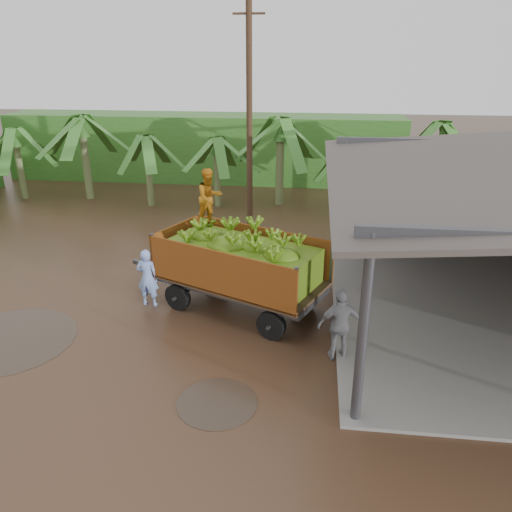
{
  "coord_description": "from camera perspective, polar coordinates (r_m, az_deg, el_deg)",
  "views": [
    {
      "loc": [
        4.28,
        -11.85,
        6.83
      ],
      "look_at": [
        2.74,
        1.17,
        1.43
      ],
      "focal_mm": 35.0,
      "sensor_mm": 36.0,
      "label": 1
    }
  ],
  "objects": [
    {
      "name": "ground",
      "position": [
        14.33,
        -11.56,
        -6.59
      ],
      "size": [
        100.0,
        100.0,
        0.0
      ],
      "primitive_type": "plane",
      "color": "black",
      "rests_on": "ground"
    },
    {
      "name": "hedge_north",
      "position": [
        28.99,
        -6.0,
        12.25
      ],
      "size": [
        22.0,
        3.0,
        3.6
      ],
      "primitive_type": "cube",
      "color": "#2D661E",
      "rests_on": "ground"
    },
    {
      "name": "banana_trailer",
      "position": [
        13.8,
        -1.82,
        -0.78
      ],
      "size": [
        6.32,
        3.93,
        3.81
      ],
      "rotation": [
        0.0,
        0.0,
        -0.43
      ],
      "color": "#A75617",
      "rests_on": "ground"
    },
    {
      "name": "man_blue",
      "position": [
        14.53,
        -12.3,
        -2.43
      ],
      "size": [
        0.65,
        0.45,
        1.72
      ],
      "primitive_type": "imported",
      "rotation": [
        0.0,
        0.0,
        3.08
      ],
      "color": "#7E9CE6",
      "rests_on": "ground"
    },
    {
      "name": "man_grey",
      "position": [
        11.91,
        9.61,
        -7.78
      ],
      "size": [
        1.13,
        0.65,
        1.82
      ],
      "primitive_type": "imported",
      "rotation": [
        0.0,
        0.0,
        3.34
      ],
      "color": "slate",
      "rests_on": "ground"
    },
    {
      "name": "utility_pole",
      "position": [
        20.23,
        -0.76,
        15.56
      ],
      "size": [
        1.2,
        0.24,
        8.76
      ],
      "color": "#47301E",
      "rests_on": "ground"
    },
    {
      "name": "banana_plants",
      "position": [
        21.68,
        -18.75,
        8.01
      ],
      "size": [
        25.11,
        19.63,
        4.3
      ],
      "color": "#2D661E",
      "rests_on": "ground"
    }
  ]
}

